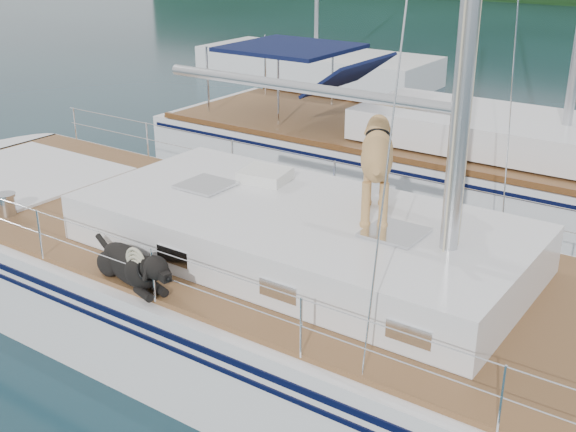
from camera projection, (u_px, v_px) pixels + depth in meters
The scene contains 4 objects.
ground at pixel (247, 328), 9.28m from camera, with size 120.00×120.00×0.00m, color black.
main_sailboat at pixel (252, 283), 8.97m from camera, with size 12.00×3.86×14.01m.
neighbor_sailboat at pixel (434, 164), 13.63m from camera, with size 11.00×3.50×13.30m.
bg_boat_west at pixel (316, 67), 24.01m from camera, with size 8.00×3.00×11.65m.
Camera 1 is at (5.05, -6.32, 4.80)m, focal length 45.00 mm.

